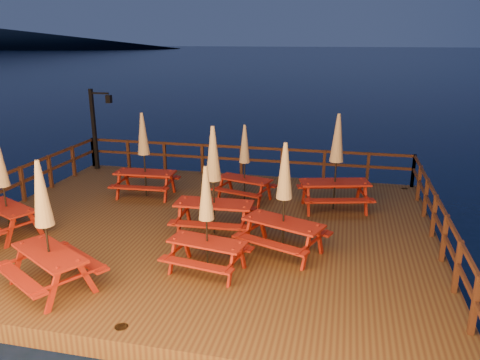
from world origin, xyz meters
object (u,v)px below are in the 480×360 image
Objects in this scene: lamp_post at (97,122)px; picnic_table_0 at (3,185)px; picnic_table_1 at (214,179)px; picnic_table_2 at (284,197)px.

lamp_post is 6.20m from picnic_table_0.
lamp_post is 1.20× the size of picnic_table_0.
picnic_table_0 is 0.90× the size of picnic_table_1.
picnic_table_1 is 1.99m from picnic_table_2.
lamp_post is at bearing 165.08° from picnic_table_2.
lamp_post is at bearing 137.71° from picnic_table_1.
lamp_post reaches higher than picnic_table_0.
picnic_table_1 is (5.05, 1.21, 0.14)m from picnic_table_0.
picnic_table_0 is at bearing -154.74° from picnic_table_2.
lamp_post reaches higher than picnic_table_1.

